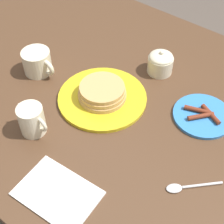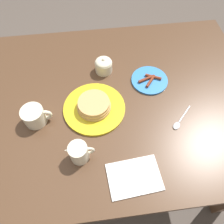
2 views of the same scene
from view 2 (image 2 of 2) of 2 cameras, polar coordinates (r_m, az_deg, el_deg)
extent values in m
plane|color=#51473F|center=(1.69, -2.35, -11.57)|extent=(8.00, 8.00, 0.00)
cube|color=#4C3321|center=(1.04, -3.77, 2.73)|extent=(1.54, 1.01, 0.03)
cube|color=#4C3321|center=(1.76, 19.60, 9.92)|extent=(0.07, 0.07, 0.72)
cylinder|color=gold|center=(0.99, -4.64, 1.02)|extent=(0.28, 0.28, 0.01)
cylinder|color=tan|center=(0.98, -4.70, 1.44)|extent=(0.15, 0.15, 0.01)
cylinder|color=tan|center=(0.97, -4.76, 1.91)|extent=(0.15, 0.15, 0.01)
cylinder|color=tan|center=(0.96, -4.82, 2.39)|extent=(0.14, 0.14, 0.01)
cylinder|color=#337AC6|center=(1.10, 9.75, 8.19)|extent=(0.18, 0.18, 0.01)
cylinder|color=maroon|center=(1.09, 8.83, 8.52)|extent=(0.08, 0.04, 0.01)
cylinder|color=maroon|center=(1.10, 10.75, 9.02)|extent=(0.08, 0.05, 0.01)
cylinder|color=maroon|center=(1.08, 10.03, 7.95)|extent=(0.06, 0.07, 0.01)
cylinder|color=beige|center=(0.98, -19.72, -1.02)|extent=(0.10, 0.10, 0.08)
torus|color=beige|center=(0.97, -17.03, -0.74)|extent=(0.06, 0.02, 0.06)
cylinder|color=brown|center=(0.96, -20.30, 0.01)|extent=(0.08, 0.08, 0.00)
cylinder|color=beige|center=(0.86, -8.66, -10.46)|extent=(0.07, 0.07, 0.09)
cone|color=beige|center=(0.83, -11.26, -9.83)|extent=(0.04, 0.03, 0.04)
torus|color=beige|center=(0.85, -6.22, -10.00)|extent=(0.05, 0.01, 0.05)
cylinder|color=beige|center=(1.11, -2.19, 11.75)|extent=(0.09, 0.09, 0.06)
ellipsoid|color=beige|center=(1.09, -2.25, 12.91)|extent=(0.08, 0.08, 0.03)
sphere|color=beige|center=(1.08, -2.28, 13.55)|extent=(0.02, 0.02, 0.02)
cube|color=white|center=(0.87, 5.83, -16.51)|extent=(0.21, 0.15, 0.01)
cylinder|color=silver|center=(1.03, 18.39, -0.52)|extent=(0.08, 0.08, 0.01)
ellipsoid|color=silver|center=(0.98, 16.52, -3.46)|extent=(0.05, 0.05, 0.01)
camera|label=1|loc=(0.49, 82.15, -1.33)|focal=55.00mm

